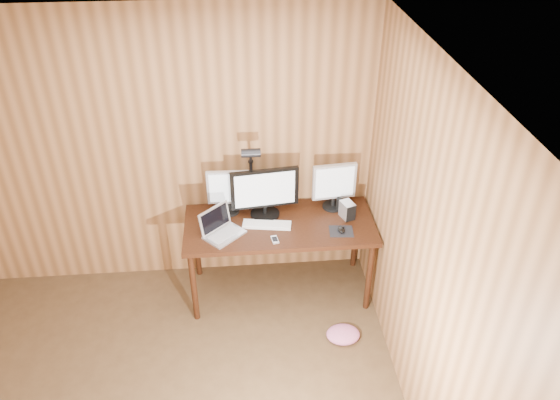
{
  "coord_description": "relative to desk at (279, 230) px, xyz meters",
  "views": [
    {
      "loc": [
        0.61,
        -2.08,
        3.46
      ],
      "look_at": [
        0.93,
        1.58,
        1.02
      ],
      "focal_mm": 35.0,
      "sensor_mm": 36.0,
      "label": 1
    }
  ],
  "objects": [
    {
      "name": "fabric_pile",
      "position": [
        0.47,
        -0.7,
        -0.58
      ],
      "size": [
        0.31,
        0.26,
        0.09
      ],
      "primitive_type": null,
      "rotation": [
        0.0,
        0.0,
        -0.13
      ],
      "color": "#CB628E",
      "rests_on": "floor"
    },
    {
      "name": "room_shell",
      "position": [
        -0.93,
        -1.7,
        0.62
      ],
      "size": [
        4.0,
        4.0,
        4.0
      ],
      "color": "#4C341D",
      "rests_on": "ground"
    },
    {
      "name": "monitor_right",
      "position": [
        0.49,
        0.13,
        0.35
      ],
      "size": [
        0.38,
        0.18,
        0.43
      ],
      "rotation": [
        0.0,
        0.0,
        0.1
      ],
      "color": "black",
      "rests_on": "desk"
    },
    {
      "name": "speaker",
      "position": [
        0.53,
        0.08,
        0.18
      ],
      "size": [
        0.05,
        0.05,
        0.12
      ],
      "primitive_type": "cylinder",
      "color": "black",
      "rests_on": "desk"
    },
    {
      "name": "desk_lamp",
      "position": [
        -0.22,
        0.15,
        0.54
      ],
      "size": [
        0.16,
        0.22,
        0.68
      ],
      "rotation": [
        0.0,
        0.0,
        0.27
      ],
      "color": "black",
      "rests_on": "desk"
    },
    {
      "name": "monitor_left",
      "position": [
        -0.42,
        0.14,
        0.34
      ],
      "size": [
        0.36,
        0.17,
        0.41
      ],
      "rotation": [
        0.0,
        0.0,
        -0.04
      ],
      "color": "black",
      "rests_on": "desk"
    },
    {
      "name": "mousepad",
      "position": [
        0.5,
        -0.23,
        0.12
      ],
      "size": [
        0.21,
        0.18,
        0.0
      ],
      "primitive_type": "cube",
      "rotation": [
        0.0,
        0.0,
        -0.09
      ],
      "color": "black",
      "rests_on": "desk"
    },
    {
      "name": "phone",
      "position": [
        -0.06,
        -0.3,
        0.13
      ],
      "size": [
        0.07,
        0.11,
        0.01
      ],
      "rotation": [
        0.0,
        0.0,
        0.15
      ],
      "color": "silver",
      "rests_on": "desk"
    },
    {
      "name": "hard_drive",
      "position": [
        0.58,
        -0.03,
        0.2
      ],
      "size": [
        0.13,
        0.16,
        0.15
      ],
      "rotation": [
        0.0,
        0.0,
        0.35
      ],
      "color": "silver",
      "rests_on": "desk"
    },
    {
      "name": "mouse",
      "position": [
        0.5,
        -0.23,
        0.14
      ],
      "size": [
        0.07,
        0.11,
        0.04
      ],
      "primitive_type": "ellipsoid",
      "rotation": [
        0.0,
        0.0,
        0.11
      ],
      "color": "black",
      "rests_on": "mousepad"
    },
    {
      "name": "keyboard",
      "position": [
        -0.11,
        -0.09,
        0.13
      ],
      "size": [
        0.42,
        0.18,
        0.02
      ],
      "rotation": [
        0.0,
        0.0,
        -0.16
      ],
      "color": "white",
      "rests_on": "desk"
    },
    {
      "name": "desk",
      "position": [
        0.0,
        0.0,
        0.0
      ],
      "size": [
        1.6,
        0.7,
        0.75
      ],
      "color": "black",
      "rests_on": "floor"
    },
    {
      "name": "monitor_center",
      "position": [
        -0.11,
        0.06,
        0.36
      ],
      "size": [
        0.58,
        0.25,
        0.45
      ],
      "rotation": [
        0.0,
        0.0,
        0.11
      ],
      "color": "black",
      "rests_on": "desk"
    },
    {
      "name": "laptop",
      "position": [
        -0.49,
        -0.17,
        0.18
      ],
      "size": [
        0.39,
        0.39,
        0.22
      ],
      "rotation": [
        0.0,
        0.0,
        0.75
      ],
      "color": "silver",
      "rests_on": "desk"
    }
  ]
}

